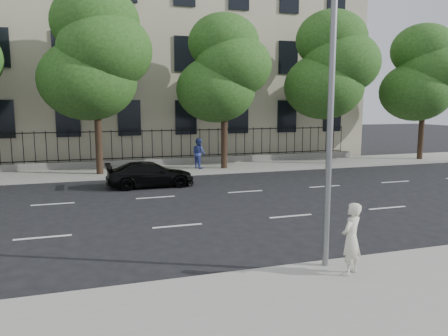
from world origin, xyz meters
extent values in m
plane|color=black|center=(0.00, 0.00, 0.00)|extent=(120.00, 120.00, 0.00)
cube|color=gray|center=(0.00, -4.00, 0.07)|extent=(60.00, 4.00, 0.15)
cube|color=gray|center=(0.00, 14.00, 0.07)|extent=(60.00, 4.00, 0.15)
cube|color=#BDB296|center=(0.00, 23.00, 9.00)|extent=(34.00, 12.00, 18.00)
cube|color=slate|center=(0.00, 15.70, 0.35)|extent=(30.00, 0.50, 0.40)
cube|color=black|center=(0.00, 15.70, 0.65)|extent=(28.80, 0.05, 0.05)
cube|color=black|center=(0.00, 15.70, 2.25)|extent=(28.80, 0.05, 0.05)
cylinder|color=slate|center=(2.50, -2.30, 4.15)|extent=(0.14, 0.14, 8.00)
cylinder|color=#382619|center=(-2.00, 13.20, 1.81)|extent=(0.36, 0.36, 3.32)
ellipsoid|color=#1C4216|center=(-2.40, 13.50, 5.09)|extent=(5.13, 5.13, 4.21)
ellipsoid|color=#1C4216|center=(-1.50, 13.00, 6.58)|extent=(4.86, 4.86, 4.00)
ellipsoid|color=#1C4216|center=(-1.90, 13.60, 8.06)|extent=(4.59, 4.59, 3.78)
cylinder|color=#382619|center=(5.00, 13.20, 1.69)|extent=(0.36, 0.36, 3.08)
ellipsoid|color=#1C4216|center=(4.60, 13.50, 4.67)|extent=(4.56, 4.56, 3.74)
ellipsoid|color=#1C4216|center=(5.50, 13.00, 5.99)|extent=(4.32, 4.32, 3.55)
ellipsoid|color=#1C4216|center=(5.10, 13.60, 7.31)|extent=(4.08, 4.08, 3.36)
cylinder|color=#382619|center=(12.00, 13.20, 1.76)|extent=(0.36, 0.36, 3.22)
ellipsoid|color=#1C4216|center=(11.60, 13.50, 4.93)|extent=(4.94, 4.94, 4.06)
ellipsoid|color=#1C4216|center=(12.50, 13.00, 6.36)|extent=(4.68, 4.68, 3.85)
ellipsoid|color=#1C4216|center=(12.10, 13.60, 7.79)|extent=(4.42, 4.42, 3.64)
cylinder|color=#382619|center=(19.00, 13.20, 1.65)|extent=(0.36, 0.36, 3.01)
ellipsoid|color=#1C4216|center=(18.60, 13.50, 4.66)|extent=(4.75, 4.75, 3.90)
ellipsoid|color=#1C4216|center=(19.50, 13.00, 6.04)|extent=(4.50, 4.50, 3.70)
ellipsoid|color=#1C4216|center=(19.10, 13.60, 7.41)|extent=(4.25, 4.25, 3.50)
imported|color=black|center=(0.16, 9.46, 0.59)|extent=(4.08, 1.67, 1.18)
imported|color=beige|center=(2.74, -2.94, 0.95)|extent=(0.70, 0.63, 1.61)
imported|color=navy|center=(3.57, 13.57, 1.03)|extent=(0.93, 1.03, 1.75)
camera|label=1|loc=(-2.71, -10.83, 3.87)|focal=35.00mm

